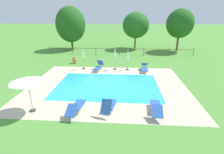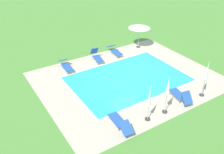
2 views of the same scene
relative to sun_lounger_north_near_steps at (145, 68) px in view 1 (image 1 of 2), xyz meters
The scene contains 18 objects.
ground_plane 5.33m from the sun_lounger_north_near_steps, 130.63° to the right, with size 160.00×160.00×0.00m, color #518E38.
pool_deck_paving 5.33m from the sun_lounger_north_near_steps, 130.63° to the right, with size 12.83×10.18×0.01m, color beige.
swimming_pool_water 5.33m from the sun_lounger_north_near_steps, 130.63° to the right, with size 8.31×5.67×0.01m, color #2DB7C6.
pool_coping_rim 5.33m from the sun_lounger_north_near_steps, 130.63° to the right, with size 8.79×6.15×0.01m.
sun_lounger_north_near_steps is the anchor object (origin of this frame).
sun_lounger_north_mid 7.85m from the sun_lounger_north_near_steps, 91.26° to the right, with size 0.75×2.09×0.75m.
sun_lounger_north_far 4.76m from the sun_lounger_north_near_steps, behind, with size 0.96×1.96×0.98m.
sun_lounger_north_end 8.42m from the sun_lounger_north_near_steps, 110.80° to the right, with size 0.90×1.89×1.02m.
sun_lounger_south_near_corner 9.49m from the sun_lounger_north_near_steps, 121.45° to the right, with size 0.82×2.11×0.75m.
patio_umbrella_open_foreground 11.35m from the sun_lounger_north_near_steps, 133.07° to the right, with size 2.00×2.00×2.28m.
patio_umbrella_closed_row_west 2.09m from the sun_lounger_north_near_steps, 168.97° to the left, with size 0.32×0.32×2.35m.
patio_umbrella_closed_row_mid_west 3.38m from the sun_lounger_north_near_steps, behind, with size 0.32×0.32×2.48m.
patio_umbrella_closed_row_centre 6.55m from the sun_lounger_north_near_steps, behind, with size 0.32×0.32×2.52m.
terracotta_urn_near_fence 8.29m from the sun_lounger_north_near_steps, 163.26° to the left, with size 0.49×0.49×0.79m.
perimeter_fence 7.72m from the sun_lounger_north_near_steps, 110.84° to the left, with size 20.47×0.08×1.05m.
tree_far_west 15.51m from the sun_lounger_north_near_steps, 134.50° to the left, with size 4.62×4.62×6.64m.
tree_west_mid 12.67m from the sun_lounger_north_near_steps, 59.75° to the left, with size 4.01×4.01×6.25m.
tree_centre 12.35m from the sun_lounger_north_near_steps, 91.62° to the left, with size 4.20×4.20×5.79m.
Camera 1 is at (1.27, -13.03, 5.68)m, focal length 27.78 mm.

